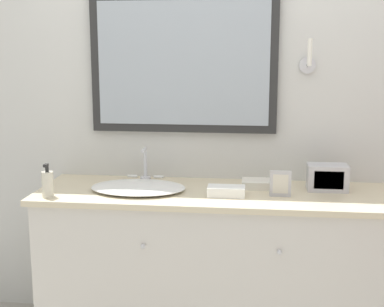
# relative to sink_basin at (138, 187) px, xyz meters

# --- Properties ---
(wall_back) EXTENTS (8.00, 0.18, 2.55)m
(wall_back) POSITION_rel_sink_basin_xyz_m (0.40, 0.34, 0.41)
(wall_back) COLOR silver
(wall_back) RESTS_ON ground_plane
(vanity_counter) EXTENTS (1.88, 0.59, 0.85)m
(vanity_counter) POSITION_rel_sink_basin_xyz_m (0.40, 0.02, -0.44)
(vanity_counter) COLOR beige
(vanity_counter) RESTS_ON ground_plane
(sink_basin) EXTENTS (0.50, 0.40, 0.20)m
(sink_basin) POSITION_rel_sink_basin_xyz_m (0.00, 0.00, 0.00)
(sink_basin) COLOR white
(sink_basin) RESTS_ON vanity_counter
(soap_bottle) EXTENTS (0.06, 0.06, 0.17)m
(soap_bottle) POSITION_rel_sink_basin_xyz_m (-0.42, -0.18, 0.05)
(soap_bottle) COLOR beige
(soap_bottle) RESTS_ON vanity_counter
(appliance_box) EXTENTS (0.21, 0.13, 0.14)m
(appliance_box) POSITION_rel_sink_basin_xyz_m (0.99, 0.12, 0.05)
(appliance_box) COLOR #BCBCC1
(appliance_box) RESTS_ON vanity_counter
(picture_frame) EXTENTS (0.11, 0.01, 0.13)m
(picture_frame) POSITION_rel_sink_basin_xyz_m (0.74, -0.04, 0.05)
(picture_frame) COLOR #B2B2B7
(picture_frame) RESTS_ON vanity_counter
(hand_towel_near_sink) EXTENTS (0.15, 0.14, 0.04)m
(hand_towel_near_sink) POSITION_rel_sink_basin_xyz_m (0.62, 0.13, 0.00)
(hand_towel_near_sink) COLOR silver
(hand_towel_near_sink) RESTS_ON vanity_counter
(hand_towel_far_corner) EXTENTS (0.19, 0.10, 0.05)m
(hand_towel_far_corner) POSITION_rel_sink_basin_xyz_m (0.47, -0.06, 0.01)
(hand_towel_far_corner) COLOR white
(hand_towel_far_corner) RESTS_ON vanity_counter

